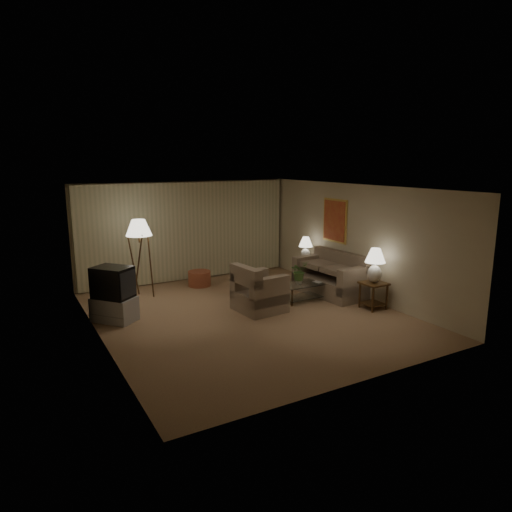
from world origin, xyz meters
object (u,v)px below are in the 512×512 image
(crt_tv, at_px, (113,282))
(vase, at_px, (299,281))
(side_table_near, at_px, (373,291))
(table_lamp_far, at_px, (306,247))
(sofa, at_px, (330,278))
(ottoman, at_px, (199,278))
(coffee_table, at_px, (304,289))
(tv_cabinet, at_px, (114,309))
(side_table_far, at_px, (305,268))
(floor_lamp, at_px, (140,257))
(armchair, at_px, (259,292))
(table_lamp_near, at_px, (375,262))

(crt_tv, distance_m, vase, 4.14)
(side_table_near, distance_m, table_lamp_far, 2.66)
(sofa, distance_m, ottoman, 3.41)
(coffee_table, bearing_deg, tv_cabinet, 169.51)
(coffee_table, bearing_deg, side_table_near, -51.51)
(side_table_near, height_order, side_table_far, same)
(floor_lamp, relative_size, ottoman, 3.21)
(side_table_near, height_order, tv_cabinet, side_table_near)
(sofa, relative_size, armchair, 1.73)
(ottoman, bearing_deg, table_lamp_far, -21.87)
(side_table_far, bearing_deg, coffee_table, -126.36)
(sofa, height_order, coffee_table, sofa)
(side_table_far, height_order, floor_lamp, floor_lamp)
(sofa, height_order, side_table_near, sofa)
(floor_lamp, distance_m, vase, 3.81)
(armchair, distance_m, table_lamp_far, 2.77)
(armchair, xyz_separation_m, table_lamp_near, (2.27, -1.13, 0.64))
(floor_lamp, xyz_separation_m, vase, (3.10, -2.15, -0.49))
(coffee_table, bearing_deg, sofa, 6.76)
(table_lamp_far, height_order, crt_tv, table_lamp_far)
(armchair, xyz_separation_m, vase, (1.13, 0.12, 0.09))
(table_lamp_far, relative_size, coffee_table, 0.57)
(crt_tv, height_order, vase, crt_tv)
(armchair, xyz_separation_m, ottoman, (-0.37, 2.53, -0.21))
(armchair, bearing_deg, coffee_table, -89.96)
(coffee_table, bearing_deg, ottoman, 124.36)
(coffee_table, height_order, floor_lamp, floor_lamp)
(side_table_near, height_order, ottoman, side_table_near)
(armchair, height_order, side_table_near, armchair)
(ottoman, xyz_separation_m, vase, (1.50, -2.41, 0.30))
(tv_cabinet, height_order, floor_lamp, floor_lamp)
(table_lamp_near, distance_m, floor_lamp, 5.44)
(side_table_near, bearing_deg, sofa, 96.34)
(tv_cabinet, xyz_separation_m, vase, (4.06, -0.78, 0.25))
(table_lamp_far, distance_m, floor_lamp, 4.32)
(coffee_table, distance_m, crt_tv, 4.31)
(sofa, height_order, table_lamp_near, table_lamp_near)
(armchair, height_order, vase, armchair)
(side_table_far, height_order, coffee_table, side_table_far)
(side_table_far, bearing_deg, crt_tv, -173.73)
(vase, bearing_deg, crt_tv, 169.13)
(sofa, relative_size, ottoman, 3.36)
(side_table_near, bearing_deg, armchair, 153.57)
(tv_cabinet, bearing_deg, table_lamp_near, 29.37)
(sofa, distance_m, table_lamp_far, 1.38)
(table_lamp_far, xyz_separation_m, crt_tv, (-5.20, -0.57, -0.16))
(table_lamp_far, bearing_deg, side_table_near, -90.00)
(floor_lamp, distance_m, ottoman, 1.81)
(armchair, height_order, side_table_far, armchair)
(sofa, xyz_separation_m, table_lamp_far, (0.15, 1.25, 0.57))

